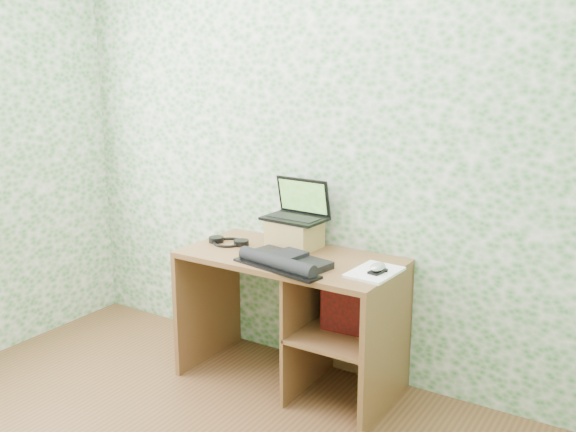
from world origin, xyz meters
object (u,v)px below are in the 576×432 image
Objects in this scene: desk at (305,303)px; riser at (295,234)px; notepad at (374,272)px; laptop at (298,209)px; keyboard at (284,261)px.

riser is at bearing 140.25° from desk.
riser is 0.61m from notepad.
riser is 0.14m from laptop.
desk is at bearing -44.46° from laptop.
desk is 0.35m from keyboard.
laptop reaches higher than riser.
laptop reaches higher than desk.
keyboard is (0.13, -0.35, -0.19)m from laptop.
keyboard is at bearing -159.71° from notepad.
notepad reaches higher than desk.
desk is 0.39m from riser.
laptop is at bearing 120.68° from keyboard.
laptop is 1.19× the size of notepad.
notepad is at bearing -16.83° from riser.
desk is at bearing 96.83° from keyboard.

